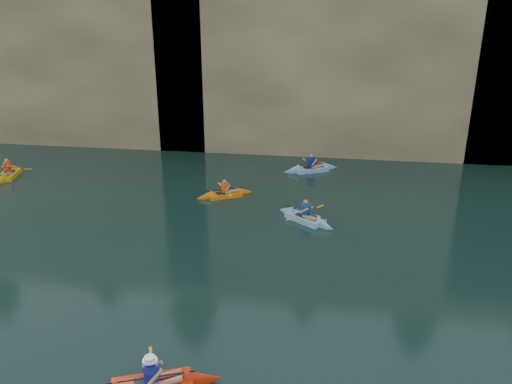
# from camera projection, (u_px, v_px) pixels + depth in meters

# --- Properties ---
(cliff) EXTENTS (70.00, 16.00, 12.00)m
(cliff) POSITION_uv_depth(u_px,v_px,m) (322.00, 48.00, 37.21)
(cliff) COLOR tan
(cliff) RESTS_ON ground
(cliff_slab_west) EXTENTS (26.00, 2.40, 10.56)m
(cliff_slab_west) POSITION_uv_depth(u_px,v_px,m) (19.00, 64.00, 33.55)
(cliff_slab_west) COLOR tan
(cliff_slab_west) RESTS_ON ground
(cliff_slab_center) EXTENTS (24.00, 2.40, 11.40)m
(cliff_slab_center) POSITION_uv_depth(u_px,v_px,m) (351.00, 63.00, 30.16)
(cliff_slab_center) COLOR tan
(cliff_slab_center) RESTS_ON ground
(sea_cave_west) EXTENTS (4.50, 1.00, 4.00)m
(sea_cave_west) POSITION_uv_depth(u_px,v_px,m) (48.00, 115.00, 33.78)
(sea_cave_west) COLOR black
(sea_cave_west) RESTS_ON ground
(sea_cave_center) EXTENTS (3.50, 1.00, 3.20)m
(sea_cave_center) POSITION_uv_depth(u_px,v_px,m) (252.00, 128.00, 31.86)
(sea_cave_center) COLOR black
(sea_cave_center) RESTS_ON ground
(sea_cave_east) EXTENTS (5.00, 1.00, 4.50)m
(sea_cave_east) POSITION_uv_depth(u_px,v_px,m) (484.00, 126.00, 29.58)
(sea_cave_east) COLOR black
(sea_cave_east) RESTS_ON ground
(kayaker_orange) EXTENTS (2.86, 2.01, 1.10)m
(kayaker_orange) POSITION_uv_depth(u_px,v_px,m) (225.00, 194.00, 24.70)
(kayaker_orange) COLOR orange
(kayaker_orange) RESTS_ON ground
(kayaker_ltblue_near) EXTENTS (2.95, 2.49, 1.24)m
(kayaker_ltblue_near) POSITION_uv_depth(u_px,v_px,m) (305.00, 218.00, 21.88)
(kayaker_ltblue_near) COLOR #8DC1ED
(kayaker_ltblue_near) RESTS_ON ground
(kayaker_yellow) EXTENTS (2.46, 3.23, 1.29)m
(kayaker_yellow) POSITION_uv_depth(u_px,v_px,m) (9.00, 174.00, 27.62)
(kayaker_yellow) COLOR yellow
(kayaker_yellow) RESTS_ON ground
(kayaker_ltblue_mid) EXTENTS (3.33, 2.27, 1.27)m
(kayaker_ltblue_mid) POSITION_uv_depth(u_px,v_px,m) (311.00, 169.00, 28.56)
(kayaker_ltblue_mid) COLOR #85B3DE
(kayaker_ltblue_mid) RESTS_ON ground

